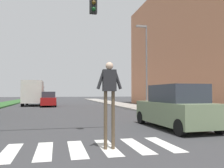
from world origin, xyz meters
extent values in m
plane|color=#38383A|center=(0.00, 30.00, 0.00)|extent=(140.00, 140.00, 0.00)
cube|color=silver|center=(-1.35, 7.48, 0.00)|extent=(0.45, 2.20, 0.01)
cube|color=silver|center=(-0.45, 7.48, 0.00)|extent=(0.45, 2.20, 0.01)
cube|color=silver|center=(0.45, 7.48, 0.00)|extent=(0.45, 2.20, 0.01)
cube|color=silver|center=(1.35, 7.48, 0.00)|extent=(0.45, 2.20, 0.01)
cube|color=silver|center=(2.25, 7.48, 0.00)|extent=(0.45, 2.20, 0.01)
cube|color=silver|center=(3.15, 7.48, 0.00)|extent=(0.45, 2.20, 0.01)
cube|color=#9E9991|center=(8.15, 28.00, 0.07)|extent=(3.00, 64.00, 0.15)
cube|color=black|center=(1.24, 9.61, 5.10)|extent=(0.28, 0.20, 0.80)
sphere|color=#4C380F|center=(1.24, 9.49, 5.10)|extent=(0.16, 0.16, 0.16)
sphere|color=#0F3F19|center=(1.24, 9.49, 4.84)|extent=(0.16, 0.16, 0.16)
cylinder|color=slate|center=(7.65, 20.09, 3.90)|extent=(0.14, 0.14, 7.50)
cube|color=gray|center=(7.15, 20.09, 7.55)|extent=(0.90, 0.24, 0.16)
cylinder|color=brown|center=(1.46, 7.22, 0.82)|extent=(0.11, 0.11, 1.65)
cylinder|color=brown|center=(1.24, 7.23, 0.82)|extent=(0.11, 0.11, 1.65)
cube|color=#262628|center=(1.35, 7.22, 1.96)|extent=(0.39, 0.26, 0.62)
cylinder|color=#262628|center=(1.59, 7.21, 1.99)|extent=(0.27, 0.11, 0.58)
cylinder|color=#262628|center=(1.11, 7.24, 1.99)|extent=(0.27, 0.11, 0.58)
sphere|color=beige|center=(1.35, 7.22, 2.38)|extent=(0.23, 0.23, 0.22)
cube|color=gray|center=(5.12, 10.42, 0.70)|extent=(2.08, 4.67, 0.96)
cube|color=#2D333D|center=(5.13, 10.19, 1.58)|extent=(1.77, 2.59, 0.79)
cylinder|color=black|center=(4.18, 12.23, 0.32)|extent=(0.24, 0.65, 0.64)
cylinder|color=black|center=(5.92, 12.30, 0.32)|extent=(0.24, 0.65, 0.64)
cylinder|color=black|center=(4.33, 8.53, 0.32)|extent=(0.24, 0.65, 0.64)
cylinder|color=black|center=(6.06, 8.60, 0.32)|extent=(0.24, 0.65, 0.64)
cube|color=maroon|center=(-1.06, 29.45, 0.64)|extent=(1.79, 4.46, 0.84)
cube|color=#2D333D|center=(-1.05, 29.23, 1.41)|extent=(1.54, 2.02, 0.69)
cylinder|color=black|center=(-1.86, 31.20, 0.32)|extent=(0.23, 0.64, 0.64)
cylinder|color=black|center=(-0.32, 31.23, 0.32)|extent=(0.23, 0.64, 0.64)
cylinder|color=black|center=(-1.79, 27.67, 0.32)|extent=(0.23, 0.64, 0.64)
cylinder|color=black|center=(-0.25, 27.70, 0.32)|extent=(0.23, 0.64, 0.64)
cube|color=#B7B7BC|center=(-2.99, 34.04, 1.45)|extent=(2.30, 2.00, 2.20)
cube|color=beige|center=(-2.99, 30.94, 1.75)|extent=(2.30, 4.20, 2.70)
cylinder|color=black|center=(-4.04, 34.04, 0.45)|extent=(0.30, 0.90, 0.90)
cylinder|color=black|center=(-1.94, 34.04, 0.45)|extent=(0.30, 0.90, 0.90)
cylinder|color=black|center=(-4.04, 29.89, 0.45)|extent=(0.30, 0.90, 0.90)
cylinder|color=black|center=(-1.94, 29.89, 0.45)|extent=(0.30, 0.90, 0.90)
camera|label=1|loc=(-0.12, 0.71, 1.60)|focal=37.35mm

